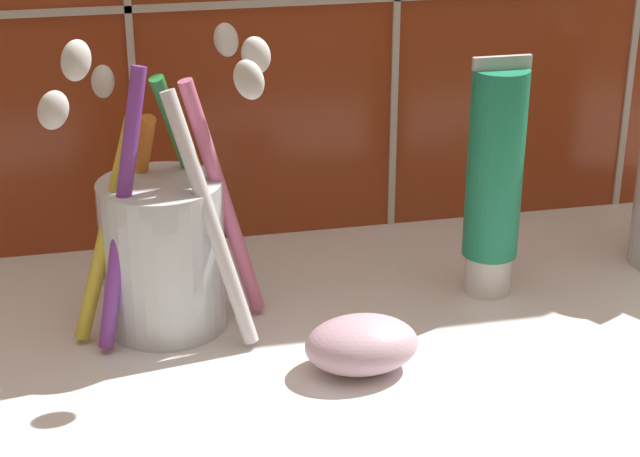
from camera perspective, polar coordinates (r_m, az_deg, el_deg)
name	(u,v)px	position (r cm, az deg, el deg)	size (l,w,h in cm)	color
sink_counter	(433,340)	(66.89, 6.06, -5.94)	(73.61, 33.29, 2.00)	white
toothbrush_cup	(164,241)	(64.63, -8.33, -0.67)	(13.92, 12.62, 18.83)	silver
toothpaste_tube	(494,179)	(68.14, 9.27, 2.62)	(3.72, 3.54, 15.71)	white
soap_bar	(362,344)	(60.88, 2.24, -6.20)	(6.52, 4.81, 3.13)	#DBB2C6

